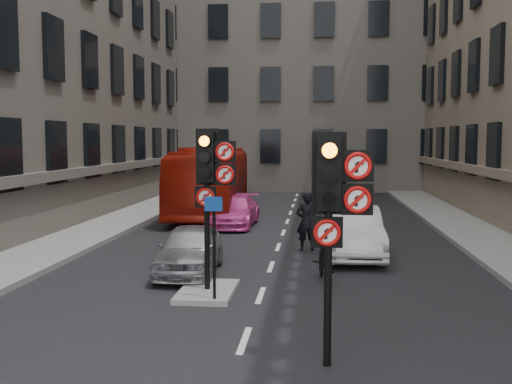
% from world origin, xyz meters
% --- Properties ---
extents(pavement_left, '(3.00, 50.00, 0.16)m').
position_xyz_m(pavement_left, '(-7.20, 12.00, 0.08)').
color(pavement_left, gray).
rests_on(pavement_left, ground).
extents(pavement_right, '(3.00, 50.00, 0.16)m').
position_xyz_m(pavement_right, '(7.20, 12.00, 0.08)').
color(pavement_right, gray).
rests_on(pavement_right, ground).
extents(centre_island, '(1.20, 2.00, 0.12)m').
position_xyz_m(centre_island, '(-1.20, 5.00, 0.06)').
color(centre_island, gray).
rests_on(centre_island, ground).
extents(building_far, '(30.00, 14.00, 20.00)m').
position_xyz_m(building_far, '(0.00, 38.00, 10.00)').
color(building_far, '#665F56').
rests_on(building_far, ground).
extents(signal_near, '(0.91, 0.40, 3.58)m').
position_xyz_m(signal_near, '(1.49, 0.99, 2.58)').
color(signal_near, black).
rests_on(signal_near, ground).
extents(signal_far, '(0.91, 0.40, 3.58)m').
position_xyz_m(signal_far, '(-1.11, 4.99, 2.70)').
color(signal_far, black).
rests_on(signal_far, centre_island).
extents(car_silver, '(1.65, 3.75, 1.25)m').
position_xyz_m(car_silver, '(-2.03, 7.00, 0.63)').
color(car_silver, '#96999D').
rests_on(car_silver, ground).
extents(car_white, '(1.67, 4.48, 1.46)m').
position_xyz_m(car_white, '(2.29, 9.72, 0.73)').
color(car_white, silver).
rests_on(car_white, ground).
extents(car_pink, '(1.79, 4.14, 1.19)m').
position_xyz_m(car_pink, '(-2.03, 15.45, 0.59)').
color(car_pink, '#DE419B').
rests_on(car_pink, ground).
extents(bus_red, '(3.18, 11.20, 3.09)m').
position_xyz_m(bus_red, '(-3.63, 19.29, 1.54)').
color(bus_red, '#98170B').
rests_on(bus_red, ground).
extents(motorcycle, '(0.71, 1.89, 1.11)m').
position_xyz_m(motorcycle, '(1.40, 6.38, 0.56)').
color(motorcycle, black).
rests_on(motorcycle, ground).
extents(motorcyclist, '(0.73, 0.55, 1.83)m').
position_xyz_m(motorcyclist, '(0.92, 10.48, 0.91)').
color(motorcyclist, black).
rests_on(motorcyclist, ground).
extents(info_sign, '(0.37, 0.11, 2.16)m').
position_xyz_m(info_sign, '(-0.90, 4.18, 1.51)').
color(info_sign, black).
rests_on(info_sign, centre_island).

